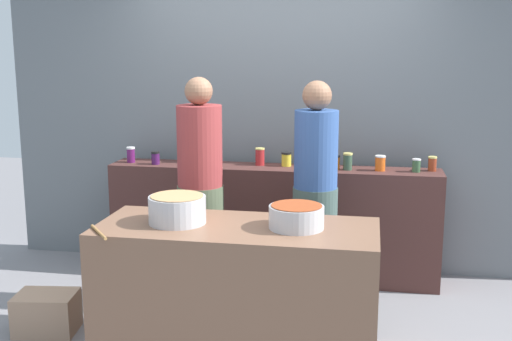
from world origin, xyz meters
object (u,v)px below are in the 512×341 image
object	(u,v)px
preserve_jar_3	(260,157)
cooking_pot_center	(296,217)
preserve_jar_0	(131,155)
preserve_jar_4	(286,159)
preserve_jar_5	(334,162)
preserve_jar_6	(348,161)
cook_in_cap	(315,206)
preserve_jar_8	(416,165)
cook_with_tongs	(201,207)
cooking_pot_left	(177,209)
bread_crate	(47,313)
preserve_jar_1	(156,158)
preserve_jar_7	(380,163)
wooden_spoon	(99,232)
preserve_jar_9	(432,164)
preserve_jar_2	(186,154)

from	to	relation	value
preserve_jar_3	cooking_pot_center	bearing A→B (deg)	-71.77
preserve_jar_0	preserve_jar_4	world-z (taller)	preserve_jar_0
preserve_jar_5	preserve_jar_6	world-z (taller)	preserve_jar_6
cook_in_cap	preserve_jar_8	bearing A→B (deg)	36.84
preserve_jar_3	cook_with_tongs	bearing A→B (deg)	-109.08
cooking_pot_left	preserve_jar_5	bearing A→B (deg)	57.96
cook_in_cap	bread_crate	world-z (taller)	cook_in_cap
preserve_jar_0	cook_in_cap	world-z (taller)	cook_in_cap
preserve_jar_3	preserve_jar_1	bearing A→B (deg)	-172.07
preserve_jar_7	cook_in_cap	xyz separation A→B (m)	(-0.46, -0.55, -0.23)
preserve_jar_8	wooden_spoon	world-z (taller)	preserve_jar_8
cook_with_tongs	preserve_jar_9	bearing A→B (deg)	26.26
wooden_spoon	cook_in_cap	distance (m)	1.62
preserve_jar_1	preserve_jar_9	bearing A→B (deg)	2.99
preserve_jar_2	cooking_pot_left	xyz separation A→B (m)	(0.38, -1.47, -0.09)
bread_crate	preserve_jar_8	bearing A→B (deg)	27.97
preserve_jar_5	cook_in_cap	xyz separation A→B (m)	(-0.10, -0.55, -0.23)
preserve_jar_8	wooden_spoon	size ratio (longest dim) A/B	0.35
preserve_jar_8	cook_with_tongs	distance (m)	1.72
preserve_jar_5	wooden_spoon	xyz separation A→B (m)	(-1.25, -1.69, -0.15)
preserve_jar_1	wooden_spoon	size ratio (longest dim) A/B	0.36
preserve_jar_7	bread_crate	bearing A→B (deg)	-149.06
preserve_jar_0	preserve_jar_3	xyz separation A→B (m)	(1.09, 0.07, 0.01)
preserve_jar_2	preserve_jar_3	xyz separation A→B (m)	(0.64, -0.01, -0.00)
preserve_jar_9	cooking_pot_left	bearing A→B (deg)	-138.25
preserve_jar_7	cooking_pot_center	bearing A→B (deg)	-109.91
preserve_jar_7	wooden_spoon	bearing A→B (deg)	-133.54
cooking_pot_left	preserve_jar_6	bearing A→B (deg)	54.75
cook_in_cap	bread_crate	bearing A→B (deg)	-156.34
preserve_jar_0	preserve_jar_9	world-z (taller)	preserve_jar_0
preserve_jar_1	preserve_jar_7	bearing A→B (deg)	1.69
preserve_jar_2	preserve_jar_3	distance (m)	0.64
preserve_jar_2	cook_with_tongs	distance (m)	0.94
wooden_spoon	cook_with_tongs	distance (m)	1.00
preserve_jar_0	wooden_spoon	xyz separation A→B (m)	(0.46, -1.69, -0.16)
preserve_jar_2	cooking_pot_left	size ratio (longest dim) A/B	0.41
preserve_jar_4	bread_crate	distance (m)	2.17
preserve_jar_3	preserve_jar_6	bearing A→B (deg)	-6.29
preserve_jar_7	preserve_jar_9	xyz separation A→B (m)	(0.40, 0.06, -0.00)
preserve_jar_5	bread_crate	size ratio (longest dim) A/B	0.29
cooking_pot_left	preserve_jar_8	bearing A→B (deg)	42.74
preserve_jar_7	cook_in_cap	distance (m)	0.76
preserve_jar_2	cooking_pot_center	size ratio (longest dim) A/B	0.43
preserve_jar_1	preserve_jar_6	bearing A→B (deg)	1.46
preserve_jar_2	preserve_jar_4	size ratio (longest dim) A/B	1.25
cook_with_tongs	cooking_pot_center	bearing A→B (deg)	-39.21
preserve_jar_8	bread_crate	distance (m)	2.92
preserve_jar_2	preserve_jar_8	bearing A→B (deg)	-2.45
cooking_pot_center	bread_crate	size ratio (longest dim) A/B	0.83
preserve_jar_6	preserve_jar_7	xyz separation A→B (m)	(0.25, 0.01, -0.01)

